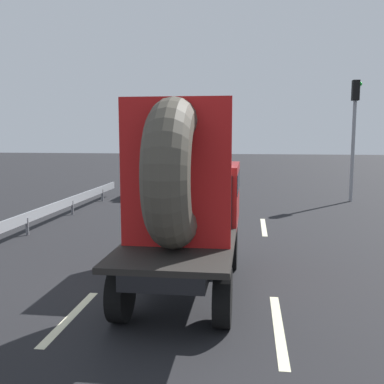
# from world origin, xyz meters

# --- Properties ---
(ground_plane) EXTENTS (120.00, 120.00, 0.00)m
(ground_plane) POSITION_xyz_m (0.00, 0.00, 0.00)
(ground_plane) COLOR black
(flatbed_truck) EXTENTS (2.02, 5.14, 3.73)m
(flatbed_truck) POSITION_xyz_m (0.40, 0.18, 1.82)
(flatbed_truck) COLOR black
(flatbed_truck) RESTS_ON ground_plane
(distant_sedan) EXTENTS (1.75, 4.09, 1.33)m
(distant_sedan) POSITION_xyz_m (-3.11, 13.28, 0.72)
(distant_sedan) COLOR black
(distant_sedan) RESTS_ON ground_plane
(traffic_light) EXTENTS (0.42, 0.36, 5.50)m
(traffic_light) POSITION_xyz_m (6.32, 12.44, 3.61)
(traffic_light) COLOR gray
(traffic_light) RESTS_ON ground_plane
(guardrail) EXTENTS (0.10, 14.15, 0.71)m
(guardrail) POSITION_xyz_m (-5.14, 5.75, 0.53)
(guardrail) COLOR gray
(guardrail) RESTS_ON ground_plane
(lane_dash_left_near) EXTENTS (0.16, 2.31, 0.01)m
(lane_dash_left_near) POSITION_xyz_m (-1.36, -1.74, 0.00)
(lane_dash_left_near) COLOR beige
(lane_dash_left_near) RESTS_ON ground_plane
(lane_dash_left_far) EXTENTS (0.16, 2.87, 0.01)m
(lane_dash_left_far) POSITION_xyz_m (-1.36, 5.45, 0.00)
(lane_dash_left_far) COLOR beige
(lane_dash_left_far) RESTS_ON ground_plane
(lane_dash_right_near) EXTENTS (0.16, 2.71, 0.01)m
(lane_dash_right_near) POSITION_xyz_m (2.15, -1.70, 0.00)
(lane_dash_right_near) COLOR beige
(lane_dash_right_near) RESTS_ON ground_plane
(lane_dash_right_far) EXTENTS (0.16, 2.82, 0.01)m
(lane_dash_right_far) POSITION_xyz_m (2.15, 6.17, 0.00)
(lane_dash_right_far) COLOR beige
(lane_dash_right_far) RESTS_ON ground_plane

